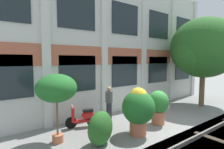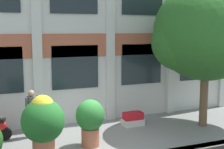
{
  "view_description": "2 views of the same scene",
  "coord_description": "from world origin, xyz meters",
  "px_view_note": "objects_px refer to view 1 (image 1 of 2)",
  "views": [
    {
      "loc": [
        -6.49,
        -4.72,
        2.9
      ],
      "look_at": [
        -1.44,
        2.11,
        2.18
      ],
      "focal_mm": 28.0,
      "sensor_mm": 36.0,
      "label": 1
    },
    {
      "loc": [
        -3.18,
        -8.93,
        3.73
      ],
      "look_at": [
        1.03,
        1.54,
        2.08
      ],
      "focal_mm": 50.0,
      "sensor_mm": 36.0,
      "label": 2
    }
  ],
  "objects_px": {
    "potted_plant_square_trough": "(163,105)",
    "potted_plant_glazed_jar": "(158,105)",
    "broadleaf_tree": "(204,49)",
    "topiary_hedge": "(100,128)",
    "resident_by_doorway": "(109,103)",
    "potted_plant_tall_urn": "(57,89)",
    "potted_plant_ribbed_drum": "(138,108)",
    "scooter_second_parked": "(83,117)"
  },
  "relations": [
    {
      "from": "potted_plant_square_trough",
      "to": "resident_by_doorway",
      "type": "relative_size",
      "value": 0.52
    },
    {
      "from": "potted_plant_glazed_jar",
      "to": "potted_plant_ribbed_drum",
      "type": "bearing_deg",
      "value": -170.15
    },
    {
      "from": "potted_plant_square_trough",
      "to": "scooter_second_parked",
      "type": "bearing_deg",
      "value": 177.4
    },
    {
      "from": "potted_plant_ribbed_drum",
      "to": "broadleaf_tree",
      "type": "bearing_deg",
      "value": 6.1
    },
    {
      "from": "potted_plant_ribbed_drum",
      "to": "scooter_second_parked",
      "type": "relative_size",
      "value": 1.39
    },
    {
      "from": "resident_by_doorway",
      "to": "topiary_hedge",
      "type": "relative_size",
      "value": 1.42
    },
    {
      "from": "broadleaf_tree",
      "to": "topiary_hedge",
      "type": "bearing_deg",
      "value": -176.3
    },
    {
      "from": "broadleaf_tree",
      "to": "potted_plant_glazed_jar",
      "type": "distance_m",
      "value": 5.43
    },
    {
      "from": "potted_plant_tall_urn",
      "to": "potted_plant_square_trough",
      "type": "bearing_deg",
      "value": 4.35
    },
    {
      "from": "potted_plant_square_trough",
      "to": "resident_by_doorway",
      "type": "bearing_deg",
      "value": 178.01
    },
    {
      "from": "potted_plant_ribbed_drum",
      "to": "resident_by_doorway",
      "type": "relative_size",
      "value": 1.11
    },
    {
      "from": "potted_plant_ribbed_drum",
      "to": "topiary_hedge",
      "type": "bearing_deg",
      "value": 174.45
    },
    {
      "from": "potted_plant_glazed_jar",
      "to": "potted_plant_square_trough",
      "type": "height_order",
      "value": "potted_plant_glazed_jar"
    },
    {
      "from": "topiary_hedge",
      "to": "broadleaf_tree",
      "type": "bearing_deg",
      "value": 3.7
    },
    {
      "from": "potted_plant_square_trough",
      "to": "potted_plant_ribbed_drum",
      "type": "bearing_deg",
      "value": -155.51
    },
    {
      "from": "broadleaf_tree",
      "to": "resident_by_doorway",
      "type": "bearing_deg",
      "value": 169.57
    },
    {
      "from": "potted_plant_ribbed_drum",
      "to": "topiary_hedge",
      "type": "relative_size",
      "value": 1.57
    },
    {
      "from": "potted_plant_tall_urn",
      "to": "scooter_second_parked",
      "type": "height_order",
      "value": "potted_plant_tall_urn"
    },
    {
      "from": "potted_plant_glazed_jar",
      "to": "resident_by_doorway",
      "type": "xyz_separation_m",
      "value": [
        -1.6,
        1.57,
        0.01
      ]
    },
    {
      "from": "potted_plant_glazed_jar",
      "to": "potted_plant_square_trough",
      "type": "bearing_deg",
      "value": 33.05
    },
    {
      "from": "scooter_second_parked",
      "to": "potted_plant_glazed_jar",
      "type": "bearing_deg",
      "value": 170.5
    },
    {
      "from": "scooter_second_parked",
      "to": "topiary_hedge",
      "type": "bearing_deg",
      "value": 102.05
    },
    {
      "from": "broadleaf_tree",
      "to": "potted_plant_ribbed_drum",
      "type": "height_order",
      "value": "broadleaf_tree"
    },
    {
      "from": "potted_plant_square_trough",
      "to": "potted_plant_glazed_jar",
      "type": "bearing_deg",
      "value": -146.95
    },
    {
      "from": "broadleaf_tree",
      "to": "potted_plant_ribbed_drum",
      "type": "xyz_separation_m",
      "value": [
        -6.25,
        -0.67,
        -2.47
      ]
    },
    {
      "from": "potted_plant_square_trough",
      "to": "resident_by_doorway",
      "type": "distance_m",
      "value": 3.86
    },
    {
      "from": "potted_plant_glazed_jar",
      "to": "potted_plant_tall_urn",
      "type": "height_order",
      "value": "potted_plant_tall_urn"
    },
    {
      "from": "scooter_second_parked",
      "to": "resident_by_doorway",
      "type": "height_order",
      "value": "resident_by_doorway"
    },
    {
      "from": "potted_plant_ribbed_drum",
      "to": "potted_plant_glazed_jar",
      "type": "bearing_deg",
      "value": 9.85
    },
    {
      "from": "potted_plant_square_trough",
      "to": "topiary_hedge",
      "type": "bearing_deg",
      "value": -163.95
    },
    {
      "from": "potted_plant_ribbed_drum",
      "to": "potted_plant_tall_urn",
      "type": "bearing_deg",
      "value": 156.17
    },
    {
      "from": "potted_plant_ribbed_drum",
      "to": "resident_by_doorway",
      "type": "xyz_separation_m",
      "value": [
        -0.08,
        1.83,
        -0.17
      ]
    },
    {
      "from": "broadleaf_tree",
      "to": "topiary_hedge",
      "type": "distance_m",
      "value": 8.43
    },
    {
      "from": "potted_plant_square_trough",
      "to": "scooter_second_parked",
      "type": "relative_size",
      "value": 0.65
    },
    {
      "from": "resident_by_doorway",
      "to": "topiary_hedge",
      "type": "bearing_deg",
      "value": -75.51
    },
    {
      "from": "potted_plant_square_trough",
      "to": "resident_by_doorway",
      "type": "height_order",
      "value": "resident_by_doorway"
    },
    {
      "from": "broadleaf_tree",
      "to": "potted_plant_ribbed_drum",
      "type": "relative_size",
      "value": 2.96
    },
    {
      "from": "resident_by_doorway",
      "to": "topiary_hedge",
      "type": "height_order",
      "value": "resident_by_doorway"
    },
    {
      "from": "scooter_second_parked",
      "to": "potted_plant_square_trough",
      "type": "bearing_deg",
      "value": -162.17
    },
    {
      "from": "potted_plant_square_trough",
      "to": "potted_plant_tall_urn",
      "type": "relative_size",
      "value": 0.35
    },
    {
      "from": "potted_plant_square_trough",
      "to": "scooter_second_parked",
      "type": "distance_m",
      "value": 5.11
    },
    {
      "from": "scooter_second_parked",
      "to": "resident_by_doorway",
      "type": "relative_size",
      "value": 0.8
    }
  ]
}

